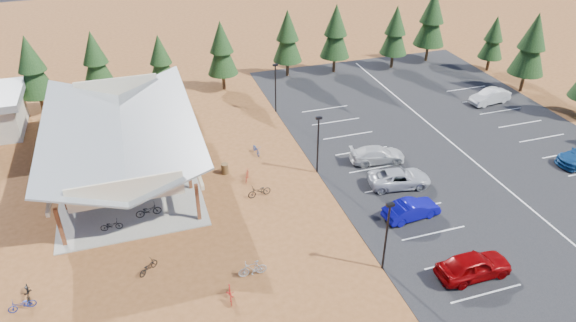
{
  "coord_description": "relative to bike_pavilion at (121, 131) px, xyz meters",
  "views": [
    {
      "loc": [
        -8.32,
        -31.55,
        23.25
      ],
      "look_at": [
        2.35,
        1.68,
        1.77
      ],
      "focal_mm": 32.0,
      "sensor_mm": 36.0,
      "label": 1
    }
  ],
  "objects": [
    {
      "name": "ground",
      "position": [
        10.0,
        -7.0,
        -3.82
      ],
      "size": [
        140.0,
        140.0,
        0.0
      ],
      "primitive_type": "plane",
      "color": "brown",
      "rests_on": "ground"
    },
    {
      "name": "asphalt_lot",
      "position": [
        28.5,
        -4.0,
        -3.8
      ],
      "size": [
        27.0,
        44.0,
        0.04
      ],
      "primitive_type": "cube",
      "color": "black",
      "rests_on": "ground"
    },
    {
      "name": "concrete_pad",
      "position": [
        0.0,
        0.0,
        -3.77
      ],
      "size": [
        10.6,
        18.6,
        0.1
      ],
      "primitive_type": "cube",
      "color": "gray",
      "rests_on": "ground"
    },
    {
      "name": "bike_pavilion",
      "position": [
        0.0,
        0.0,
        0.0
      ],
      "size": [
        11.65,
        19.4,
        4.97
      ],
      "color": "brown",
      "rests_on": "concrete_pad"
    },
    {
      "name": "lamp_post_0",
      "position": [
        15.0,
        -17.0,
        -0.85
      ],
      "size": [
        0.5,
        0.25,
        5.14
      ],
      "color": "black",
      "rests_on": "ground"
    },
    {
      "name": "lamp_post_1",
      "position": [
        15.0,
        -5.0,
        -0.85
      ],
      "size": [
        0.5,
        0.25,
        5.14
      ],
      "color": "black",
      "rests_on": "ground"
    },
    {
      "name": "lamp_post_2",
      "position": [
        15.0,
        7.0,
        -0.85
      ],
      "size": [
        0.5,
        0.25,
        5.14
      ],
      "color": "black",
      "rests_on": "ground"
    },
    {
      "name": "trash_bin_0",
      "position": [
        7.66,
        -2.83,
        -3.37
      ],
      "size": [
        0.6,
        0.6,
        0.9
      ],
      "primitive_type": "cylinder",
      "color": "#51391D",
      "rests_on": "ground"
    },
    {
      "name": "trash_bin_1",
      "position": [
        6.06,
        -0.5,
        -3.37
      ],
      "size": [
        0.6,
        0.6,
        0.9
      ],
      "primitive_type": "cylinder",
      "color": "#51391D",
      "rests_on": "ground"
    },
    {
      "name": "pine_1",
      "position": [
        -7.62,
        14.15,
        1.11
      ],
      "size": [
        3.47,
        3.47,
        8.08
      ],
      "color": "#382314",
      "rests_on": "ground"
    },
    {
      "name": "pine_2",
      "position": [
        -1.78,
        15.08,
        0.84
      ],
      "size": [
        3.28,
        3.28,
        7.65
      ],
      "color": "#382314",
      "rests_on": "ground"
    },
    {
      "name": "pine_3",
      "position": [
        4.63,
        14.03,
        0.42
      ],
      "size": [
        2.99,
        2.99,
        6.96
      ],
      "color": "#382314",
      "rests_on": "ground"
    },
    {
      "name": "pine_4",
      "position": [
        11.15,
        14.3,
        0.89
      ],
      "size": [
        3.31,
        3.31,
        7.72
      ],
      "color": "#382314",
      "rests_on": "ground"
    },
    {
      "name": "pine_5",
      "position": [
        19.08,
        15.8,
        0.96
      ],
      "size": [
        3.36,
        3.36,
        7.84
      ],
      "color": "#382314",
      "rests_on": "ground"
    },
    {
      "name": "pine_6",
      "position": [
        24.76,
        15.27,
        1.16
      ],
      "size": [
        3.5,
        3.5,
        8.16
      ],
      "color": "#382314",
      "rests_on": "ground"
    },
    {
      "name": "pine_7",
      "position": [
        32.03,
        14.42,
        0.81
      ],
      "size": [
        3.26,
        3.26,
        7.59
      ],
      "color": "#382314",
      "rests_on": "ground"
    },
    {
      "name": "pine_8",
      "position": [
        37.28,
        15.16,
        1.58
      ],
      "size": [
        3.8,
        3.8,
        8.84
      ],
      "color": "#382314",
      "rests_on": "ground"
    },
    {
      "name": "pine_12",
      "position": [
        42.39,
        3.69,
        1.51
      ],
      "size": [
        3.75,
        3.75,
        8.74
      ],
      "color": "#382314",
      "rests_on": "ground"
    },
    {
      "name": "pine_13",
      "position": [
        42.73,
        10.13,
        0.21
      ],
      "size": [
        2.84,
        2.84,
        6.61
      ],
      "color": "#382314",
      "rests_on": "ground"
    },
    {
      "name": "bike_0",
      "position": [
        -1.49,
        -7.78,
        -3.32
      ],
      "size": [
        1.56,
        0.63,
        0.8
      ],
      "primitive_type": "imported",
      "rotation": [
        0.0,
        0.0,
        1.5
      ],
      "color": "black",
      "rests_on": "concrete_pad"
    },
    {
      "name": "bike_1",
      "position": [
        -0.71,
        -1.81,
        -3.26
      ],
      "size": [
        1.59,
        0.74,
        0.92
      ],
      "primitive_type": "imported",
      "rotation": [
        0.0,
        0.0,
        1.37
      ],
      "color": "gray",
      "rests_on": "concrete_pad"
    },
    {
      "name": "bike_2",
      "position": [
        -0.9,
        3.1,
        -3.32
      ],
      "size": [
        1.61,
        0.76,
        0.81
      ],
      "primitive_type": "imported",
      "rotation": [
        0.0,
        0.0,
        1.72
      ],
      "color": "navy",
      "rests_on": "concrete_pad"
    },
    {
      "name": "bike_3",
      "position": [
        -1.2,
        6.7,
        -3.26
      ],
      "size": [
        1.56,
        0.52,
        0.92
      ],
      "primitive_type": "imported",
      "rotation": [
        0.0,
        0.0,
        1.63
      ],
      "color": "#9E341C",
      "rests_on": "concrete_pad"
    },
    {
      "name": "bike_4",
      "position": [
        1.14,
        -6.92,
        -3.24
      ],
      "size": [
        1.9,
        0.79,
        0.98
      ],
      "primitive_type": "imported",
      "rotation": [
        0.0,
        0.0,
        1.65
      ],
      "color": "black",
      "rests_on": "concrete_pad"
    },
    {
      "name": "bike_5",
      "position": [
        3.25,
        -2.55,
        -3.25
      ],
      "size": [
        1.65,
        0.86,
        0.96
      ],
      "primitive_type": "imported",
      "rotation": [
        0.0,
        0.0,
        1.3
      ],
      "color": "gray",
      "rests_on": "concrete_pad"
    },
    {
      "name": "bike_6",
      "position": [
        3.57,
        1.49,
        -3.28
      ],
      "size": [
        1.74,
        0.72,
        0.89
      ],
      "primitive_type": "imported",
      "rotation": [
        0.0,
        0.0,
        1.65
      ],
      "color": "navy",
      "rests_on": "concrete_pad"
    },
    {
      "name": "bike_7",
      "position": [
        2.84,
        4.43,
        -3.19
      ],
      "size": [
        1.85,
        0.95,
        1.07
      ],
      "primitive_type": "imported",
      "rotation": [
        0.0,
        0.0,
        1.84
      ],
      "color": "#A00F0F",
      "rests_on": "concrete_pad"
    },
    {
      "name": "bike_8",
      "position": [
        -6.44,
        -12.82,
        -3.37
      ],
      "size": [
        0.93,
        1.82,
        0.91
      ],
      "primitive_type": "imported",
      "rotation": [
        0.0,
        0.0,
        0.19
      ],
      "color": "black",
      "rests_on": "ground"
    },
    {
      "name": "bike_10",
      "position": [
        -6.68,
        -13.72,
        -3.42
      ],
      "size": [
        1.61,
        0.79,
        0.81
      ],
      "primitive_type": "imported",
      "rotation": [
        0.0,
        0.0,
        4.88
      ],
      "color": "navy",
      "rests_on": "ground"
    },
    {
      "name": "bike_11",
      "position": [
        5.08,
        -16.63,
        -3.36
      ],
      "size": [
        0.61,
        1.58,
        0.93
      ],
      "primitive_type": "imported",
      "rotation": [
        0.0,
        0.0,
        -0.12
      ],
      "color": "#9F1211",
      "rests_on": "ground"
    },
    {
      "name": "bike_12",
      "position": [
        0.62,
        -12.74,
        -3.42
      ],
      "size": [
        1.52,
        1.44,
        0.82
      ],
      "primitive_type": "imported",
      "rotation": [
        0.0,
        0.0,
        2.3
      ],
      "color": "black",
      "rests_on": "ground"
    },
    {
      "name": "bike_13",
      "position": [
        6.87,
        -15.07,
        -3.27
      ],
      "size": [
        1.86,
        0.53,
        1.11
      ],
      "primitive_type": "imported",
      "rotation": [
        0.0,
        0.0,
        4.71
      ],
      "color": "#95979E",
      "rests_on": "ground"
    },
    {
      "name": "bike_14",
      "position": [
        10.96,
        -0.51,
        -3.4
      ],
      "size": [
        0.69,
        1.66,
        0.85
      ],
      "primitive_type": "imported",
      "rotation": [
        0.0,
        0.0,
        0.08
      ],
      "color": "navy",
      "rests_on": "ground"
    },
    {
      "name": "bike_15",
      "position": [
        9.16,
        -4.38,
        -3.36
      ],
      "size": [
        0.97,
        1.6,
        0.93
      ],
      "primitive_type": "imported",
      "rotation": [
        0.0,
        0.0,
        2.77
      ],
      "color": "maroon",
      "rests_on": "ground"
    },
    {
      "name": "bike_16",
      "position": [
        9.52,
        -6.9,
        -3.33
      ],
      "size": [
        1.94,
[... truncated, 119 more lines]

